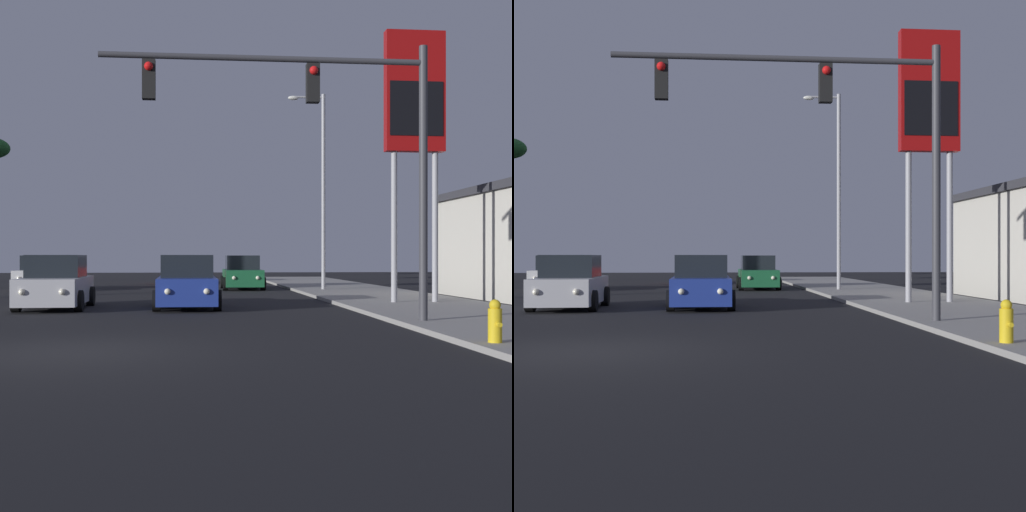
# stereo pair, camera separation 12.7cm
# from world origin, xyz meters

# --- Properties ---
(ground_plane) EXTENTS (120.00, 120.00, 0.00)m
(ground_plane) POSITION_xyz_m (0.00, 0.00, 0.00)
(ground_plane) COLOR black
(sidewalk_right) EXTENTS (5.00, 60.00, 0.12)m
(sidewalk_right) POSITION_xyz_m (9.50, 10.00, 0.06)
(sidewalk_right) COLOR gray
(sidewalk_right) RESTS_ON ground
(car_red) EXTENTS (2.04, 4.34, 1.68)m
(car_red) POSITION_xyz_m (1.57, 30.36, 0.76)
(car_red) COLOR maroon
(car_red) RESTS_ON ground
(car_green) EXTENTS (2.04, 4.32, 1.68)m
(car_green) POSITION_xyz_m (4.77, 22.91, 0.76)
(car_green) COLOR #195933
(car_green) RESTS_ON ground
(car_white) EXTENTS (2.04, 4.32, 1.68)m
(car_white) POSITION_xyz_m (-5.03, 22.93, 0.76)
(car_white) COLOR silver
(car_white) RESTS_ON ground
(car_blue) EXTENTS (2.04, 4.31, 1.68)m
(car_blue) POSITION_xyz_m (2.04, 10.17, 0.76)
(car_blue) COLOR navy
(car_blue) RESTS_ON ground
(car_silver) EXTENTS (2.04, 4.31, 1.68)m
(car_silver) POSITION_xyz_m (-2.04, 10.29, 0.76)
(car_silver) COLOR #B7B7BC
(car_silver) RESTS_ON ground
(traffic_light_mast) EXTENTS (7.67, 0.36, 6.50)m
(traffic_light_mast) POSITION_xyz_m (5.40, 3.92, 4.75)
(traffic_light_mast) COLOR #38383D
(traffic_light_mast) RESTS_ON sidewalk_right
(street_lamp) EXTENTS (1.74, 0.24, 9.00)m
(street_lamp) POSITION_xyz_m (8.17, 19.92, 5.12)
(street_lamp) COLOR #99999E
(street_lamp) RESTS_ON sidewalk_right
(gas_station_sign) EXTENTS (2.00, 0.42, 9.00)m
(gas_station_sign) POSITION_xyz_m (9.58, 10.59, 6.62)
(gas_station_sign) COLOR #99999E
(gas_station_sign) RESTS_ON sidewalk_right
(fire_hydrant) EXTENTS (0.24, 0.34, 0.76)m
(fire_hydrant) POSITION_xyz_m (7.43, -0.41, 0.49)
(fire_hydrant) COLOR gold
(fire_hydrant) RESTS_ON sidewalk_right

